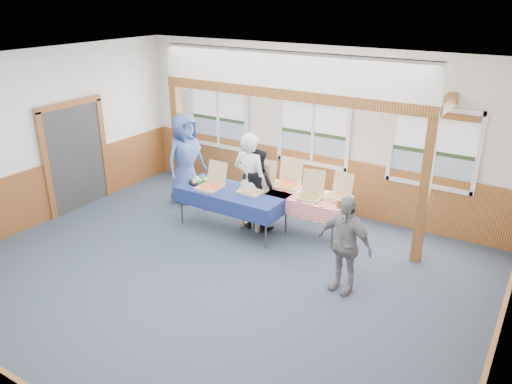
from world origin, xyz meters
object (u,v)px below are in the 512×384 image
table_right (300,196)px  person_grey (344,244)px  man_blue (185,158)px  woman_black (256,189)px  woman_white (250,182)px  table_left (232,193)px

table_right → person_grey: 1.97m
table_right → man_blue: 2.69m
table_right → woman_black: 0.81m
person_grey → woman_white: bearing=167.2°
woman_white → woman_black: woman_white is taller
table_right → woman_white: woman_white is taller
table_left → woman_white: (0.28, 0.16, 0.22)m
man_blue → person_grey: (4.11, -1.42, -0.18)m
woman_black → person_grey: 2.47m
table_left → woman_black: (0.33, 0.29, 0.06)m
woman_black → woman_white: bearing=72.7°
woman_white → table_left: bearing=31.1°
table_right → woman_white: (-0.82, -0.38, 0.23)m
table_right → table_left: bearing=-177.2°
table_left → woman_white: size_ratio=1.11×
woman_black → person_grey: bearing=157.0°
woman_white → man_blue: 1.91m
woman_black → person_grey: woman_black is taller
table_right → man_blue: man_blue is taller
table_right → woman_black: bearing=174.5°
table_right → person_grey: person_grey is taller
woman_black → man_blue: size_ratio=0.83×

